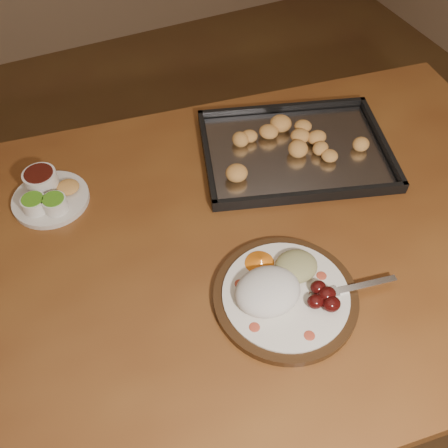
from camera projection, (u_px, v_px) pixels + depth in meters
name	position (u px, v px, depth m)	size (l,w,h in m)	color
ground	(193.00, 349.00, 1.66)	(4.00, 4.00, 0.00)	brown
dining_table	(221.00, 271.00, 1.08)	(1.60, 1.09, 0.75)	brown
dinner_plate	(282.00, 291.00, 0.91)	(0.33, 0.27, 0.06)	#301C0D
condiment_saucer	(47.00, 194.00, 1.06)	(0.16, 0.16, 0.05)	beige
baking_tray	(295.00, 149.00, 1.16)	(0.50, 0.43, 0.04)	black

